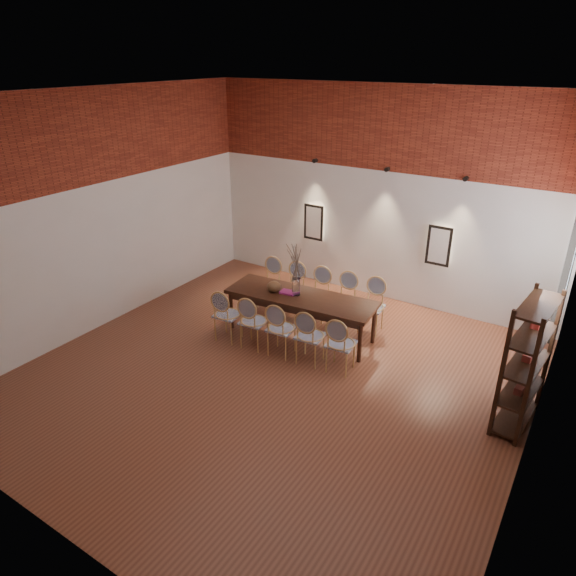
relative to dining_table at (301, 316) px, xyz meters
The scene contains 33 objects.
floor 1.38m from the dining_table, 76.61° to the right, with size 7.00×7.00×0.02m, color brown.
ceiling 3.87m from the dining_table, 76.61° to the right, with size 7.00×7.00×0.02m, color silver.
wall_back 2.80m from the dining_table, 82.25° to the left, with size 7.00×0.10×4.00m, color silver.
wall_front 5.12m from the dining_table, 86.37° to the right, with size 7.00×0.10×4.00m, color silver.
wall_left 3.85m from the dining_table, 158.28° to the right, with size 0.10×7.00×4.00m, color silver.
wall_right 4.38m from the dining_table, 18.51° to the right, with size 0.10×7.00×4.00m, color silver.
brick_band_back 3.63m from the dining_table, 82.00° to the left, with size 7.00×0.02×1.50m, color maroon.
brick_band_front 5.58m from the dining_table, 86.31° to the right, with size 7.00×0.02×1.50m, color maroon.
brick_band_left 4.47m from the dining_table, 157.85° to the right, with size 0.02×7.00×1.50m, color maroon.
niche_left 2.55m from the dining_table, 114.69° to the left, with size 0.36×0.06×0.66m, color #FFEAC6.
niche_right 2.85m from the dining_table, 53.33° to the left, with size 0.36×0.06×0.66m, color #FFEAC6.
spot_fixture_left 3.20m from the dining_table, 115.00° to the left, with size 0.08×0.08×0.10m, color black.
spot_fixture_mid 3.09m from the dining_table, 76.59° to the left, with size 0.08×0.08×0.10m, color black.
spot_fixture_right 3.59m from the dining_table, 48.14° to the left, with size 0.08×0.08×0.10m, color black.
window_glass 4.22m from the dining_table, 10.65° to the left, with size 0.02×0.78×2.38m, color silver.
window_frame 4.21m from the dining_table, 10.71° to the left, with size 0.08×0.90×2.50m, color black.
window_mullion 4.21m from the dining_table, 10.71° to the left, with size 0.06×0.06×2.40m, color black.
dining_table is the anchor object (origin of this frame).
chair_near_a 1.24m from the dining_table, 141.05° to the right, with size 0.44×0.44×0.94m, color tan, non-canonical shape.
chair_near_b 0.87m from the dining_table, 121.60° to the right, with size 0.44×0.44×0.94m, color tan, non-canonical shape.
chair_near_c 0.70m from the dining_table, 85.09° to the right, with size 0.44×0.44×0.94m, color tan, non-canonical shape.
chair_near_d 0.87m from the dining_table, 48.57° to the right, with size 0.44×0.44×0.94m, color tan, non-canonical shape.
chair_near_e 1.24m from the dining_table, 29.12° to the right, with size 0.44×0.44×0.94m, color tan, non-canonical shape.
chair_far_a 1.24m from the dining_table, 150.88° to the left, with size 0.44×0.44×0.94m, color tan, non-canonical shape.
chair_far_b 0.87m from the dining_table, 131.43° to the left, with size 0.44×0.44×0.94m, color tan, non-canonical shape.
chair_far_c 0.70m from the dining_table, 94.91° to the left, with size 0.44×0.44×0.94m, color tan, non-canonical shape.
chair_far_d 0.87m from the dining_table, 58.40° to the left, with size 0.44×0.44×0.94m, color tan, non-canonical shape.
chair_far_e 1.24m from the dining_table, 38.95° to the left, with size 0.44×0.44×0.94m, color tan, non-canonical shape.
vase 0.53m from the dining_table, behind, with size 0.14×0.14×0.30m, color silver.
dried_branches 0.98m from the dining_table, behind, with size 0.50×0.50×0.70m, color #4E3E33, non-canonical shape.
bowl 0.68m from the dining_table, 169.24° to the right, with size 0.24×0.24×0.18m, color brown.
book 0.46m from the dining_table, behind, with size 0.26×0.18×0.03m, color #8A1E63.
shelving_rack 3.65m from the dining_table, ahead, with size 0.38×1.00×1.80m, color black, non-canonical shape.
Camera 1 is at (3.69, -5.37, 4.48)m, focal length 32.00 mm.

